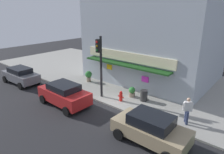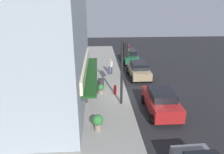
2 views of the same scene
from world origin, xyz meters
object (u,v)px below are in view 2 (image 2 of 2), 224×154
at_px(parked_car_tan, 139,70).
at_px(parked_car_red, 161,101).
at_px(potted_plant_by_window, 98,121).
at_px(parked_car_green, 130,56).
at_px(fire_hydrant, 115,90).
at_px(potted_plant_by_doorway, 101,89).
at_px(traffic_light, 123,64).
at_px(trash_can, 101,84).
at_px(pedestrian, 110,66).

xyz_separation_m(parked_car_tan, parked_car_red, (-7.00, -0.19, 0.03)).
xyz_separation_m(potted_plant_by_window, parked_car_green, (14.74, -4.08, 0.10)).
height_order(fire_hydrant, potted_plant_by_window, potted_plant_by_window).
height_order(potted_plant_by_window, parked_car_red, parked_car_red).
xyz_separation_m(potted_plant_by_doorway, potted_plant_by_window, (-5.16, 0.24, 0.19)).
bearing_deg(parked_car_red, potted_plant_by_window, 115.01).
xyz_separation_m(traffic_light, potted_plant_by_doorway, (1.86, 1.62, -2.64)).
bearing_deg(trash_can, parked_car_green, -24.24).
bearing_deg(potted_plant_by_window, potted_plant_by_doorway, -2.67).
xyz_separation_m(pedestrian, potted_plant_by_window, (-9.88, 1.32, -0.32)).
height_order(potted_plant_by_window, parked_car_tan, parked_car_tan).
height_order(traffic_light, parked_car_tan, traffic_light).
relative_size(fire_hydrant, pedestrian, 0.48).
bearing_deg(pedestrian, parked_car_red, -158.81).
relative_size(potted_plant_by_doorway, potted_plant_by_window, 0.79).
distance_m(traffic_light, trash_can, 4.27).
distance_m(parked_car_tan, parked_car_red, 7.00).
bearing_deg(potted_plant_by_window, parked_car_green, -15.47).
bearing_deg(potted_plant_by_doorway, traffic_light, -138.96).
distance_m(traffic_light, parked_car_tan, 6.61).
relative_size(traffic_light, parked_car_red, 1.16).
xyz_separation_m(traffic_light, pedestrian, (6.57, 0.54, -2.13)).
xyz_separation_m(fire_hydrant, pedestrian, (4.90, 0.10, 0.53)).
relative_size(fire_hydrant, potted_plant_by_window, 0.79).
bearing_deg(parked_car_red, parked_car_tan, 1.57).
bearing_deg(fire_hydrant, potted_plant_by_doorway, 81.18).
bearing_deg(parked_car_green, fire_hydrant, 164.76).
height_order(traffic_light, parked_car_green, traffic_light).
distance_m(pedestrian, potted_plant_by_doorway, 4.86).
height_order(parked_car_green, parked_car_red, parked_car_red).
distance_m(traffic_light, potted_plant_by_window, 4.51).
relative_size(pedestrian, parked_car_red, 0.41).
height_order(trash_can, parked_car_green, parked_car_green).
height_order(trash_can, potted_plant_by_window, potted_plant_by_window).
height_order(trash_can, pedestrian, pedestrian).
relative_size(traffic_light, trash_can, 5.63).
height_order(pedestrian, potted_plant_by_doorway, pedestrian).
relative_size(parked_car_green, parked_car_red, 1.10).
bearing_deg(potted_plant_by_doorway, parked_car_tan, -45.42).
height_order(pedestrian, parked_car_green, pedestrian).
distance_m(trash_can, potted_plant_by_window, 6.27).
bearing_deg(fire_hydrant, parked_car_tan, -34.12).
bearing_deg(potted_plant_by_doorway, trash_can, -1.16).
bearing_deg(parked_car_green, traffic_light, 169.00).
height_order(potted_plant_by_doorway, parked_car_red, parked_car_red).
distance_m(pedestrian, potted_plant_by_window, 9.97).
height_order(fire_hydrant, parked_car_green, parked_car_green).
height_order(fire_hydrant, pedestrian, pedestrian).
bearing_deg(pedestrian, fire_hydrant, -178.80).
xyz_separation_m(pedestrian, potted_plant_by_doorway, (-4.72, 1.08, -0.51)).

